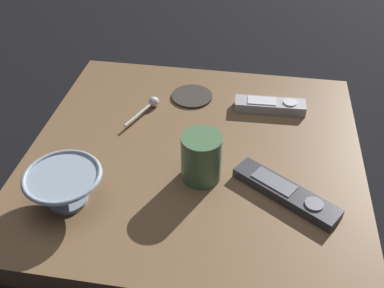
{
  "coord_description": "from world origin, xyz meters",
  "views": [
    {
      "loc": [
        -0.1,
        0.65,
        0.61
      ],
      "look_at": [
        0.0,
        0.0,
        0.07
      ],
      "focal_mm": 40.76,
      "sensor_mm": 36.0,
      "label": 1
    }
  ],
  "objects_px": {
    "cereal_bowl": "(65,186)",
    "drink_coaster": "(192,96)",
    "coffee_mug": "(201,157)",
    "teaspoon": "(151,104)",
    "tv_remote_near": "(270,106)",
    "tv_remote_far": "(285,192)"
  },
  "relations": [
    {
      "from": "cereal_bowl",
      "to": "drink_coaster",
      "type": "bearing_deg",
      "value": -114.49
    },
    {
      "from": "coffee_mug",
      "to": "teaspoon",
      "type": "relative_size",
      "value": 0.84
    },
    {
      "from": "coffee_mug",
      "to": "cereal_bowl",
      "type": "bearing_deg",
      "value": 24.11
    },
    {
      "from": "cereal_bowl",
      "to": "tv_remote_near",
      "type": "relative_size",
      "value": 0.86
    },
    {
      "from": "coffee_mug",
      "to": "drink_coaster",
      "type": "distance_m",
      "value": 0.27
    },
    {
      "from": "coffee_mug",
      "to": "teaspoon",
      "type": "distance_m",
      "value": 0.24
    },
    {
      "from": "tv_remote_far",
      "to": "cereal_bowl",
      "type": "bearing_deg",
      "value": 10.82
    },
    {
      "from": "coffee_mug",
      "to": "tv_remote_far",
      "type": "height_order",
      "value": "coffee_mug"
    },
    {
      "from": "tv_remote_near",
      "to": "drink_coaster",
      "type": "distance_m",
      "value": 0.18
    },
    {
      "from": "cereal_bowl",
      "to": "tv_remote_near",
      "type": "bearing_deg",
      "value": -135.7
    },
    {
      "from": "coffee_mug",
      "to": "tv_remote_near",
      "type": "bearing_deg",
      "value": -117.25
    },
    {
      "from": "tv_remote_near",
      "to": "teaspoon",
      "type": "bearing_deg",
      "value": 8.21
    },
    {
      "from": "teaspoon",
      "to": "tv_remote_far",
      "type": "xyz_separation_m",
      "value": [
        -0.3,
        0.22,
        -0.0
      ]
    },
    {
      "from": "cereal_bowl",
      "to": "teaspoon",
      "type": "relative_size",
      "value": 1.22
    },
    {
      "from": "coffee_mug",
      "to": "tv_remote_far",
      "type": "distance_m",
      "value": 0.16
    },
    {
      "from": "teaspoon",
      "to": "tv_remote_far",
      "type": "height_order",
      "value": "teaspoon"
    },
    {
      "from": "tv_remote_near",
      "to": "tv_remote_far",
      "type": "distance_m",
      "value": 0.26
    },
    {
      "from": "coffee_mug",
      "to": "tv_remote_near",
      "type": "height_order",
      "value": "coffee_mug"
    },
    {
      "from": "teaspoon",
      "to": "drink_coaster",
      "type": "height_order",
      "value": "teaspoon"
    },
    {
      "from": "cereal_bowl",
      "to": "tv_remote_far",
      "type": "relative_size",
      "value": 0.7
    },
    {
      "from": "tv_remote_near",
      "to": "drink_coaster",
      "type": "height_order",
      "value": "tv_remote_near"
    },
    {
      "from": "teaspoon",
      "to": "tv_remote_near",
      "type": "distance_m",
      "value": 0.27
    }
  ]
}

